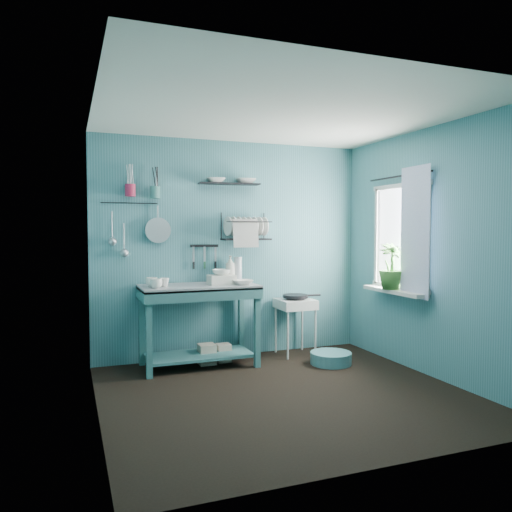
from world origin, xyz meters
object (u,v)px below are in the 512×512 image
object	(u,v)px
water_bottle	(238,269)
dish_rack	(246,226)
potted_plant	(391,266)
mug_right	(152,282)
frying_pan	(295,296)
floor_basin	(331,358)
mug_mid	(164,282)
work_counter	(199,326)
storage_tin_large	(207,354)
soap_bottle	(230,269)
wash_tub	(222,280)
mug_left	(156,284)
utensil_cup_magenta	(130,190)
colander	(158,230)
storage_tin_small	(223,353)
utensil_cup_teal	(155,192)
hotplate_stand	(295,327)

from	to	relation	value
water_bottle	dish_rack	size ratio (longest dim) A/B	0.51
potted_plant	mug_right	bearing A→B (deg)	164.56
water_bottle	frying_pan	size ratio (longest dim) A/B	0.93
water_bottle	floor_basin	xyz separation A→B (m)	(0.86, -0.65, -0.96)
mug_mid	water_bottle	world-z (taller)	water_bottle
work_counter	storage_tin_large	bearing A→B (deg)	17.87
mug_mid	dish_rack	distance (m)	1.19
soap_bottle	storage_tin_large	distance (m)	0.99
wash_tub	floor_basin	distance (m)	1.48
mug_mid	storage_tin_large	distance (m)	0.96
mug_right	potted_plant	distance (m)	2.57
wash_tub	mug_left	bearing A→B (deg)	-169.14
wash_tub	utensil_cup_magenta	distance (m)	1.36
mug_left	floor_basin	world-z (taller)	mug_left
water_bottle	potted_plant	distance (m)	1.71
colander	storage_tin_small	size ratio (longest dim) A/B	1.40
soap_bottle	potted_plant	distance (m)	1.79
frying_pan	floor_basin	world-z (taller)	frying_pan
floor_basin	mug_right	bearing A→B (deg)	167.02
soap_bottle	water_bottle	bearing A→B (deg)	11.31
frying_pan	utensil_cup_magenta	world-z (taller)	utensil_cup_magenta
wash_tub	water_bottle	xyz separation A→B (m)	(0.27, 0.24, 0.09)
wash_tub	water_bottle	distance (m)	0.37
mug_left	mug_right	bearing A→B (deg)	97.13
utensil_cup_magenta	colander	bearing A→B (deg)	5.81
wash_tub	utensil_cup_teal	distance (m)	1.19
colander	storage_tin_small	bearing A→B (deg)	-17.22
mug_mid	hotplate_stand	xyz separation A→B (m)	(1.57, 0.15, -0.60)
colander	storage_tin_small	xyz separation A→B (m)	(0.68, -0.21, -1.37)
soap_bottle	utensil_cup_teal	size ratio (longest dim) A/B	2.30
utensil_cup_magenta	water_bottle	bearing A→B (deg)	-1.96
mug_right	wash_tub	xyz separation A→B (m)	(0.75, -0.02, 0.00)
dish_rack	utensil_cup_magenta	world-z (taller)	utensil_cup_magenta
utensil_cup_magenta	utensil_cup_teal	xyz separation A→B (m)	(0.26, 0.00, -0.01)
dish_rack	soap_bottle	bearing A→B (deg)	-176.26
wash_tub	storage_tin_large	bearing A→B (deg)	154.98
mug_mid	potted_plant	size ratio (longest dim) A/B	0.20
dish_rack	storage_tin_large	world-z (taller)	dish_rack
mug_left	floor_basin	xyz separation A→B (m)	(1.86, -0.27, -0.87)
colander	mug_mid	bearing A→B (deg)	-89.93
wash_tub	colander	bearing A→B (deg)	153.75
storage_tin_small	floor_basin	size ratio (longest dim) A/B	0.44
dish_rack	work_counter	bearing A→B (deg)	-160.55
work_counter	utensil_cup_magenta	bearing A→B (deg)	150.18
soap_bottle	floor_basin	distance (m)	1.50
wash_tub	floor_basin	world-z (taller)	wash_tub
potted_plant	utensil_cup_magenta	bearing A→B (deg)	160.38
potted_plant	soap_bottle	bearing A→B (deg)	150.36
hotplate_stand	frying_pan	size ratio (longest dim) A/B	2.19
colander	storage_tin_large	world-z (taller)	colander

